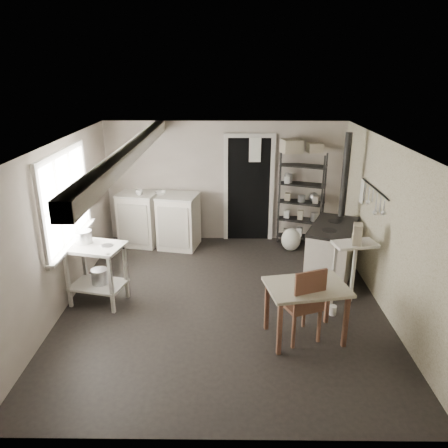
{
  "coord_description": "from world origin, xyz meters",
  "views": [
    {
      "loc": [
        0.06,
        -5.6,
        3.25
      ],
      "look_at": [
        0.0,
        0.3,
        1.1
      ],
      "focal_mm": 35.0,
      "sensor_mm": 36.0,
      "label": 1
    }
  ],
  "objects_px": {
    "flour_sack": "(291,238)",
    "prep_table": "(98,277)",
    "shelf_rack": "(302,195)",
    "chair": "(300,303)",
    "stockpot": "(84,239)",
    "work_table": "(305,311)",
    "stove": "(331,253)",
    "base_cabinets": "(159,222)"
  },
  "relations": [
    {
      "from": "flour_sack",
      "to": "prep_table",
      "type": "bearing_deg",
      "value": -147.71
    },
    {
      "from": "shelf_rack",
      "to": "chair",
      "type": "relative_size",
      "value": 1.73
    },
    {
      "from": "stockpot",
      "to": "chair",
      "type": "distance_m",
      "value": 3.12
    },
    {
      "from": "work_table",
      "to": "chair",
      "type": "height_order",
      "value": "chair"
    },
    {
      "from": "shelf_rack",
      "to": "flour_sack",
      "type": "xyz_separation_m",
      "value": [
        -0.22,
        -0.41,
        -0.71
      ]
    },
    {
      "from": "shelf_rack",
      "to": "work_table",
      "type": "bearing_deg",
      "value": -77.19
    },
    {
      "from": "stove",
      "to": "prep_table",
      "type": "bearing_deg",
      "value": -143.84
    },
    {
      "from": "prep_table",
      "to": "chair",
      "type": "bearing_deg",
      "value": -17.08
    },
    {
      "from": "flour_sack",
      "to": "base_cabinets",
      "type": "bearing_deg",
      "value": 174.05
    },
    {
      "from": "stockpot",
      "to": "stove",
      "type": "relative_size",
      "value": 0.23
    },
    {
      "from": "stove",
      "to": "work_table",
      "type": "height_order",
      "value": "stove"
    },
    {
      "from": "chair",
      "to": "work_table",
      "type": "bearing_deg",
      "value": -25.48
    },
    {
      "from": "work_table",
      "to": "chair",
      "type": "xyz_separation_m",
      "value": [
        -0.07,
        0.0,
        0.1
      ]
    },
    {
      "from": "base_cabinets",
      "to": "flour_sack",
      "type": "relative_size",
      "value": 3.56
    },
    {
      "from": "base_cabinets",
      "to": "stove",
      "type": "distance_m",
      "value": 3.25
    },
    {
      "from": "shelf_rack",
      "to": "stockpot",
      "type": "bearing_deg",
      "value": -126.64
    },
    {
      "from": "stockpot",
      "to": "base_cabinets",
      "type": "height_order",
      "value": "stockpot"
    },
    {
      "from": "base_cabinets",
      "to": "stove",
      "type": "bearing_deg",
      "value": -13.26
    },
    {
      "from": "stove",
      "to": "chair",
      "type": "xyz_separation_m",
      "value": [
        -0.75,
        -1.66,
        0.04
      ]
    },
    {
      "from": "base_cabinets",
      "to": "flour_sack",
      "type": "distance_m",
      "value": 2.49
    },
    {
      "from": "base_cabinets",
      "to": "stockpot",
      "type": "bearing_deg",
      "value": -98.14
    },
    {
      "from": "prep_table",
      "to": "work_table",
      "type": "xyz_separation_m",
      "value": [
        2.83,
        -0.85,
        -0.02
      ]
    },
    {
      "from": "stockpot",
      "to": "chair",
      "type": "height_order",
      "value": "stockpot"
    },
    {
      "from": "flour_sack",
      "to": "work_table",
      "type": "bearing_deg",
      "value": -94.17
    },
    {
      "from": "shelf_rack",
      "to": "work_table",
      "type": "relative_size",
      "value": 1.82
    },
    {
      "from": "stove",
      "to": "work_table",
      "type": "relative_size",
      "value": 1.18
    },
    {
      "from": "prep_table",
      "to": "flour_sack",
      "type": "bearing_deg",
      "value": 32.29
    },
    {
      "from": "base_cabinets",
      "to": "chair",
      "type": "height_order",
      "value": "chair"
    },
    {
      "from": "stockpot",
      "to": "work_table",
      "type": "height_order",
      "value": "stockpot"
    },
    {
      "from": "base_cabinets",
      "to": "shelf_rack",
      "type": "bearing_deg",
      "value": 14.6
    },
    {
      "from": "prep_table",
      "to": "chair",
      "type": "xyz_separation_m",
      "value": [
        2.76,
        -0.85,
        0.08
      ]
    },
    {
      "from": "shelf_rack",
      "to": "base_cabinets",
      "type": "bearing_deg",
      "value": -156.44
    },
    {
      "from": "stove",
      "to": "chair",
      "type": "relative_size",
      "value": 1.12
    },
    {
      "from": "stove",
      "to": "chair",
      "type": "height_order",
      "value": "chair"
    },
    {
      "from": "stove",
      "to": "flour_sack",
      "type": "bearing_deg",
      "value": 136.92
    },
    {
      "from": "shelf_rack",
      "to": "chair",
      "type": "distance_m",
      "value": 3.24
    },
    {
      "from": "base_cabinets",
      "to": "chair",
      "type": "distance_m",
      "value": 3.73
    },
    {
      "from": "work_table",
      "to": "chair",
      "type": "bearing_deg",
      "value": 176.07
    },
    {
      "from": "shelf_rack",
      "to": "flour_sack",
      "type": "bearing_deg",
      "value": -97.81
    },
    {
      "from": "stockpot",
      "to": "shelf_rack",
      "type": "distance_m",
      "value": 4.08
    },
    {
      "from": "prep_table",
      "to": "shelf_rack",
      "type": "height_order",
      "value": "shelf_rack"
    },
    {
      "from": "work_table",
      "to": "chair",
      "type": "relative_size",
      "value": 0.95
    }
  ]
}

